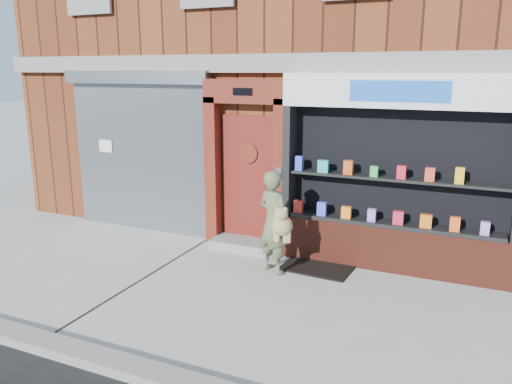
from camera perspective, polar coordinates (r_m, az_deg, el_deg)
The scene contains 8 objects.
ground at distance 7.10m, azimuth -1.90°, elevation -11.58°, with size 80.00×80.00×0.00m, color #9E9E99.
curb at distance 5.47m, azimuth -12.37°, elevation -19.59°, with size 60.00×0.30×0.12m, color gray.
building at distance 12.14m, azimuth 11.00°, elevation 18.04°, with size 12.00×8.16×8.00m.
shutter_bay at distance 9.74m, azimuth -13.06°, elevation 5.60°, with size 3.10×0.30×3.04m.
red_door_bay at distance 8.57m, azimuth -1.07°, elevation 3.11°, with size 1.52×0.58×2.90m.
pharmacy_bay at distance 7.84m, azimuth 15.55°, elevation 0.96°, with size 3.50×0.41×3.00m.
woman at distance 7.55m, azimuth 2.14°, elevation -3.46°, with size 0.70×0.60×1.60m.
doormat at distance 8.02m, azimuth 7.03°, elevation -8.52°, with size 1.07×0.75×0.03m, color black.
Camera 1 is at (2.82, -5.77, 3.03)m, focal length 35.00 mm.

